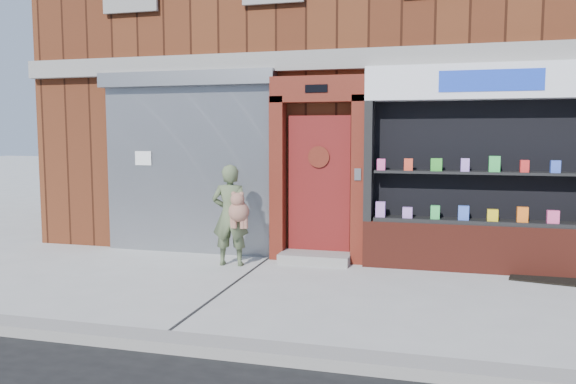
% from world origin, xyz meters
% --- Properties ---
extents(ground, '(80.00, 80.00, 0.00)m').
position_xyz_m(ground, '(0.00, 0.00, 0.00)').
color(ground, '#9E9E99').
rests_on(ground, ground).
extents(curb, '(60.00, 0.30, 0.12)m').
position_xyz_m(curb, '(0.00, -2.15, 0.06)').
color(curb, gray).
rests_on(curb, ground).
extents(building, '(12.00, 8.16, 8.00)m').
position_xyz_m(building, '(-0.00, 5.99, 4.00)').
color(building, '#4B2011').
rests_on(building, ground).
extents(shutter_bay, '(3.10, 0.30, 3.04)m').
position_xyz_m(shutter_bay, '(-3.00, 1.93, 1.72)').
color(shutter_bay, gray).
rests_on(shutter_bay, ground).
extents(red_door_bay, '(1.52, 0.58, 2.90)m').
position_xyz_m(red_door_bay, '(-0.75, 1.86, 1.46)').
color(red_door_bay, '#54170E').
rests_on(red_door_bay, ground).
extents(pharmacy_bay, '(3.50, 0.41, 3.00)m').
position_xyz_m(pharmacy_bay, '(1.75, 1.81, 1.37)').
color(pharmacy_bay, maroon).
rests_on(pharmacy_bay, ground).
extents(woman, '(0.64, 0.50, 1.55)m').
position_xyz_m(woman, '(-1.95, 1.20, 0.79)').
color(woman, '#526140').
rests_on(woman, ground).
extents(doormat, '(1.01, 0.80, 0.02)m').
position_xyz_m(doormat, '(2.56, 1.55, 0.01)').
color(doormat, black).
rests_on(doormat, ground).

